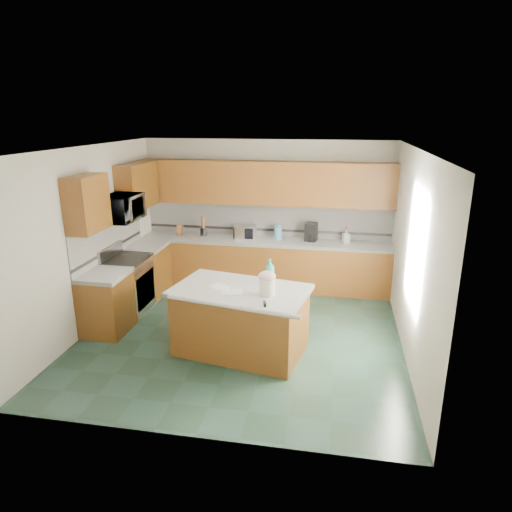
% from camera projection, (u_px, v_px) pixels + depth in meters
% --- Properties ---
extents(floor, '(4.60, 4.60, 0.00)m').
position_uv_depth(floor, '(242.00, 334.00, 6.78)').
color(floor, '#1A2D22').
rests_on(floor, ground).
extents(ceiling, '(4.60, 4.60, 0.00)m').
position_uv_depth(ceiling, '(240.00, 148.00, 5.97)').
color(ceiling, white).
rests_on(ceiling, ground).
extents(wall_back, '(4.60, 0.04, 2.70)m').
position_uv_depth(wall_back, '(267.00, 213.00, 8.56)').
color(wall_back, silver).
rests_on(wall_back, ground).
extents(wall_front, '(4.60, 0.04, 2.70)m').
position_uv_depth(wall_front, '(189.00, 316.00, 4.20)').
color(wall_front, silver).
rests_on(wall_front, ground).
extents(wall_left, '(0.04, 4.60, 2.70)m').
position_uv_depth(wall_left, '(88.00, 239.00, 6.77)').
color(wall_left, silver).
rests_on(wall_left, ground).
extents(wall_right, '(0.04, 4.60, 2.70)m').
position_uv_depth(wall_right, '(414.00, 256.00, 5.98)').
color(wall_right, silver).
rests_on(wall_right, ground).
extents(back_base_cab, '(4.60, 0.60, 0.86)m').
position_uv_depth(back_base_cab, '(264.00, 265.00, 8.53)').
color(back_base_cab, '#321D07').
rests_on(back_base_cab, ground).
extents(back_countertop, '(4.60, 0.64, 0.06)m').
position_uv_depth(back_countertop, '(264.00, 241.00, 8.39)').
color(back_countertop, white).
rests_on(back_countertop, back_base_cab).
extents(back_upper_cab, '(4.60, 0.33, 0.78)m').
position_uv_depth(back_upper_cab, '(265.00, 183.00, 8.21)').
color(back_upper_cab, '#321D07').
rests_on(back_upper_cab, wall_back).
extents(back_backsplash, '(4.60, 0.02, 0.63)m').
position_uv_depth(back_backsplash, '(266.00, 220.00, 8.56)').
color(back_backsplash, silver).
rests_on(back_backsplash, back_countertop).
extents(back_accent_band, '(4.60, 0.01, 0.05)m').
position_uv_depth(back_accent_band, '(266.00, 230.00, 8.61)').
color(back_accent_band, black).
rests_on(back_accent_band, back_countertop).
extents(left_base_cab_rear, '(0.60, 0.82, 0.86)m').
position_uv_depth(left_base_cab_rear, '(148.00, 271.00, 8.20)').
color(left_base_cab_rear, '#321D07').
rests_on(left_base_cab_rear, ground).
extents(left_counter_rear, '(0.64, 0.82, 0.06)m').
position_uv_depth(left_counter_rear, '(146.00, 246.00, 8.06)').
color(left_counter_rear, white).
rests_on(left_counter_rear, left_base_cab_rear).
extents(left_base_cab_front, '(0.60, 0.72, 0.86)m').
position_uv_depth(left_base_cab_front, '(107.00, 304.00, 6.76)').
color(left_base_cab_front, '#321D07').
rests_on(left_base_cab_front, ground).
extents(left_counter_front, '(0.64, 0.72, 0.06)m').
position_uv_depth(left_counter_front, '(103.00, 275.00, 6.62)').
color(left_counter_front, white).
rests_on(left_counter_front, left_base_cab_front).
extents(left_backsplash, '(0.02, 2.30, 0.63)m').
position_uv_depth(left_backsplash, '(109.00, 238.00, 7.31)').
color(left_backsplash, silver).
rests_on(left_backsplash, wall_left).
extents(left_accent_band, '(0.01, 2.30, 0.05)m').
position_uv_depth(left_accent_band, '(110.00, 249.00, 7.37)').
color(left_accent_band, black).
rests_on(left_accent_band, wall_left).
extents(left_upper_cab_rear, '(0.33, 1.09, 0.78)m').
position_uv_depth(left_upper_cab_rear, '(137.00, 186.00, 7.90)').
color(left_upper_cab_rear, '#321D07').
rests_on(left_upper_cab_rear, wall_left).
extents(left_upper_cab_front, '(0.33, 0.72, 0.78)m').
position_uv_depth(left_upper_cab_front, '(87.00, 204.00, 6.33)').
color(left_upper_cab_front, '#321D07').
rests_on(left_upper_cab_front, wall_left).
extents(range_body, '(0.60, 0.76, 0.88)m').
position_uv_depth(range_body, '(128.00, 286.00, 7.45)').
color(range_body, '#B7B7BC').
rests_on(range_body, ground).
extents(range_oven_door, '(0.02, 0.68, 0.55)m').
position_uv_depth(range_oven_door, '(145.00, 289.00, 7.42)').
color(range_oven_door, black).
rests_on(range_oven_door, range_body).
extents(range_cooktop, '(0.62, 0.78, 0.04)m').
position_uv_depth(range_cooktop, '(126.00, 259.00, 7.32)').
color(range_cooktop, black).
rests_on(range_cooktop, range_body).
extents(range_handle, '(0.02, 0.66, 0.02)m').
position_uv_depth(range_handle, '(145.00, 267.00, 7.30)').
color(range_handle, '#B7B7BC').
rests_on(range_handle, range_body).
extents(range_backguard, '(0.06, 0.76, 0.18)m').
position_uv_depth(range_backguard, '(110.00, 251.00, 7.32)').
color(range_backguard, '#B7B7BC').
rests_on(range_backguard, range_body).
extents(microwave, '(0.50, 0.73, 0.41)m').
position_uv_depth(microwave, '(121.00, 208.00, 7.07)').
color(microwave, '#B7B7BC').
rests_on(microwave, wall_left).
extents(island_base, '(1.81, 1.25, 0.86)m').
position_uv_depth(island_base, '(241.00, 322.00, 6.18)').
color(island_base, '#321D07').
rests_on(island_base, ground).
extents(island_top, '(1.93, 1.37, 0.06)m').
position_uv_depth(island_top, '(240.00, 291.00, 6.04)').
color(island_top, white).
rests_on(island_top, island_base).
extents(island_bullnose, '(1.74, 0.40, 0.06)m').
position_uv_depth(island_bullnose, '(231.00, 306.00, 5.55)').
color(island_bullnose, white).
rests_on(island_bullnose, island_base).
extents(treat_jar, '(0.23, 0.23, 0.21)m').
position_uv_depth(treat_jar, '(267.00, 287.00, 5.80)').
color(treat_jar, white).
rests_on(treat_jar, island_top).
extents(treat_jar_lid, '(0.23, 0.23, 0.14)m').
position_uv_depth(treat_jar_lid, '(267.00, 276.00, 5.76)').
color(treat_jar_lid, beige).
rests_on(treat_jar_lid, treat_jar).
extents(treat_jar_knob, '(0.07, 0.03, 0.03)m').
position_uv_depth(treat_jar_knob, '(267.00, 273.00, 5.75)').
color(treat_jar_knob, tan).
rests_on(treat_jar_knob, treat_jar_lid).
extents(treat_jar_knob_end_l, '(0.04, 0.04, 0.04)m').
position_uv_depth(treat_jar_knob_end_l, '(264.00, 273.00, 5.75)').
color(treat_jar_knob_end_l, tan).
rests_on(treat_jar_knob_end_l, treat_jar_lid).
extents(treat_jar_knob_end_r, '(0.04, 0.04, 0.04)m').
position_uv_depth(treat_jar_knob_end_r, '(270.00, 273.00, 5.74)').
color(treat_jar_knob_end_r, tan).
rests_on(treat_jar_knob_end_r, treat_jar_lid).
extents(soap_bottle_island, '(0.17, 0.17, 0.34)m').
position_uv_depth(soap_bottle_island, '(270.00, 271.00, 6.21)').
color(soap_bottle_island, teal).
rests_on(soap_bottle_island, island_top).
extents(paper_sheet_a, '(0.31, 0.26, 0.00)m').
position_uv_depth(paper_sheet_a, '(232.00, 292.00, 5.92)').
color(paper_sheet_a, white).
rests_on(paper_sheet_a, island_top).
extents(paper_sheet_b, '(0.33, 0.31, 0.00)m').
position_uv_depth(paper_sheet_b, '(220.00, 287.00, 6.09)').
color(paper_sheet_b, white).
rests_on(paper_sheet_b, island_top).
extents(clamp_body, '(0.05, 0.10, 0.09)m').
position_uv_depth(clamp_body, '(265.00, 305.00, 5.49)').
color(clamp_body, black).
rests_on(clamp_body, island_top).
extents(clamp_handle, '(0.02, 0.07, 0.02)m').
position_uv_depth(clamp_handle, '(264.00, 309.00, 5.44)').
color(clamp_handle, black).
rests_on(clamp_handle, island_top).
extents(knife_block, '(0.11, 0.15, 0.21)m').
position_uv_depth(knife_block, '(180.00, 230.00, 8.68)').
color(knife_block, '#472814').
rests_on(knife_block, back_countertop).
extents(utensil_crock, '(0.12, 0.12, 0.15)m').
position_uv_depth(utensil_crock, '(203.00, 232.00, 8.63)').
color(utensil_crock, black).
rests_on(utensil_crock, back_countertop).
extents(utensil_bundle, '(0.07, 0.07, 0.22)m').
position_uv_depth(utensil_bundle, '(203.00, 222.00, 8.58)').
color(utensil_bundle, '#472814').
rests_on(utensil_bundle, utensil_crock).
extents(toaster_oven, '(0.47, 0.39, 0.23)m').
position_uv_depth(toaster_oven, '(245.00, 232.00, 8.46)').
color(toaster_oven, '#B7B7BC').
rests_on(toaster_oven, back_countertop).
extents(toaster_oven_door, '(0.37, 0.01, 0.19)m').
position_uv_depth(toaster_oven_door, '(243.00, 234.00, 8.33)').
color(toaster_oven_door, black).
rests_on(toaster_oven_door, toaster_oven).
extents(paper_towel, '(0.11, 0.11, 0.26)m').
position_uv_depth(paper_towel, '(277.00, 232.00, 8.40)').
color(paper_towel, white).
rests_on(paper_towel, back_countertop).
extents(paper_towel_base, '(0.17, 0.17, 0.01)m').
position_uv_depth(paper_towel_base, '(277.00, 238.00, 8.44)').
color(paper_towel_base, '#B7B7BC').
rests_on(paper_towel_base, back_countertop).
extents(water_jug, '(0.15, 0.15, 0.24)m').
position_uv_depth(water_jug, '(278.00, 233.00, 8.36)').
color(water_jug, '#5195BA').
rests_on(water_jug, back_countertop).
extents(water_jug_neck, '(0.07, 0.07, 0.03)m').
position_uv_depth(water_jug_neck, '(278.00, 226.00, 8.32)').
color(water_jug_neck, '#5195BA').
rests_on(water_jug_neck, water_jug).
extents(coffee_maker, '(0.24, 0.26, 0.33)m').
position_uv_depth(coffee_maker, '(311.00, 232.00, 8.26)').
color(coffee_maker, black).
rests_on(coffee_maker, back_countertop).
extents(coffee_carafe, '(0.14, 0.14, 0.14)m').
position_uv_depth(coffee_carafe, '(311.00, 238.00, 8.25)').
color(coffee_carafe, black).
rests_on(coffee_carafe, back_countertop).
extents(soap_bottle_back, '(0.15, 0.15, 0.25)m').
position_uv_depth(soap_bottle_back, '(346.00, 236.00, 8.14)').
color(soap_bottle_back, white).
rests_on(soap_bottle_back, back_countertop).
extents(soap_back_cap, '(0.02, 0.02, 0.03)m').
position_uv_depth(soap_back_cap, '(347.00, 228.00, 8.10)').
color(soap_back_cap, red).
rests_on(soap_back_cap, soap_bottle_back).
extents(window_light_proxy, '(0.02, 1.40, 1.10)m').
position_uv_depth(window_light_proxy, '(415.00, 249.00, 5.76)').
color(window_light_proxy, white).
rests_on(window_light_proxy, wall_right).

